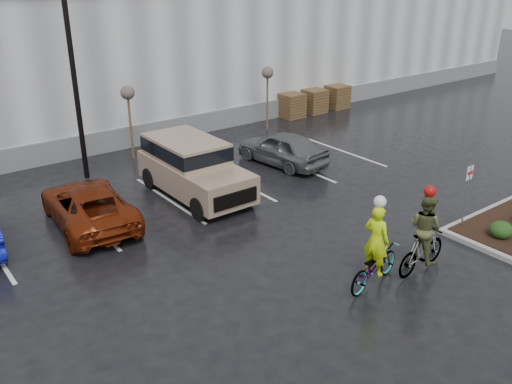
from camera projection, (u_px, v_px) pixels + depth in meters
ground at (388, 269)px, 15.12m from camera, size 120.00×120.00×0.00m
warehouse at (81, 47)px, 29.82m from camera, size 60.50×15.50×7.20m
lamppost at (68, 30)px, 19.47m from camera, size 0.50×1.00×9.22m
sapling_mid at (128, 97)px, 22.75m from camera, size 0.60×0.60×3.20m
sapling_east at (267, 76)px, 26.94m from camera, size 0.60×0.60×3.20m
pallet_stack_a at (291, 105)px, 29.86m from camera, size 1.20×1.20×1.35m
pallet_stack_b at (314, 101)px, 30.81m from camera, size 1.20×1.20×1.35m
pallet_stack_c at (336, 97)px, 31.82m from camera, size 1.20×1.20×1.35m
shrub_a at (501, 230)px, 16.46m from camera, size 0.70×0.70×0.52m
fire_lane_sign at (467, 189)px, 16.84m from camera, size 0.30×0.05×2.20m
car_red at (88, 205)px, 17.52m from camera, size 2.68×5.05×1.35m
suv_tan at (195, 170)px, 19.52m from camera, size 2.20×5.10×2.06m
car_grey at (282, 148)px, 22.81m from camera, size 2.18×4.36×1.43m
cyclist_hivis at (375, 258)px, 14.12m from camera, size 2.21×1.11×2.57m
cyclist_olive at (423, 241)px, 14.74m from camera, size 1.99×0.96×2.54m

